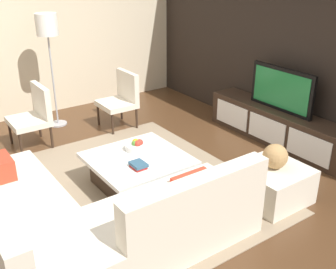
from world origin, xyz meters
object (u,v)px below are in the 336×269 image
at_px(television, 282,89).
at_px(floor_lamp, 47,32).
at_px(accent_chair_far, 122,96).
at_px(decorative_ball, 275,156).
at_px(fruit_bowl, 137,146).
at_px(ottoman, 272,183).
at_px(book_stack, 138,165).
at_px(media_console, 277,126).
at_px(accent_chair_near, 34,113).
at_px(sectional_couch, 84,218).
at_px(coffee_table, 138,171).

relative_size(television, floor_lamp, 0.61).
xyz_separation_m(accent_chair_far, decorative_ball, (2.85, 0.29, 0.05)).
xyz_separation_m(fruit_bowl, decorative_ball, (1.28, 0.96, 0.11)).
bearing_deg(decorative_ball, ottoman, 0.00).
height_order(ottoman, book_stack, book_stack).
bearing_deg(media_console, accent_chair_near, -123.84).
distance_m(television, accent_chair_far, 2.42).
relative_size(television, sectional_couch, 0.45).
relative_size(ottoman, book_stack, 3.64).
bearing_deg(accent_chair_far, ottoman, 14.32).
relative_size(floor_lamp, accent_chair_far, 2.01).
bearing_deg(fruit_bowl, ottoman, 37.00).
bearing_deg(sectional_couch, floor_lamp, 163.34).
height_order(media_console, decorative_ball, decorative_ball).
bearing_deg(sectional_couch, coffee_table, 122.22).
relative_size(decorative_ball, book_stack, 1.42).
relative_size(accent_chair_near, accent_chair_far, 1.00).
bearing_deg(television, ottoman, -50.89).
bearing_deg(book_stack, fruit_bowl, 150.61).
distance_m(accent_chair_near, fruit_bowl, 1.78).
height_order(sectional_couch, fruit_bowl, sectional_couch).
bearing_deg(coffee_table, accent_chair_far, 156.10).
relative_size(coffee_table, fruit_bowl, 3.82).
distance_m(coffee_table, book_stack, 0.33).
bearing_deg(television, coffee_table, -92.49).
height_order(coffee_table, decorative_ball, decorative_ball).
bearing_deg(book_stack, ottoman, 53.45).
bearing_deg(accent_chair_near, television, 59.05).
xyz_separation_m(accent_chair_near, book_stack, (2.05, 0.46, -0.08)).
height_order(television, accent_chair_far, television).
xyz_separation_m(coffee_table, accent_chair_far, (-1.75, 0.78, 0.29)).
height_order(coffee_table, ottoman, ottoman).
xyz_separation_m(television, accent_chair_near, (-1.93, -2.88, -0.31)).
bearing_deg(floor_lamp, ottoman, 17.94).
distance_m(television, floor_lamp, 3.50).
bearing_deg(decorative_ball, television, 129.11).
bearing_deg(sectional_couch, accent_chair_near, 171.08).
relative_size(ottoman, decorative_ball, 2.55).
xyz_separation_m(sectional_couch, accent_chair_far, (-2.36, 1.74, 0.21)).
relative_size(television, accent_chair_near, 1.22).
bearing_deg(accent_chair_far, television, 47.92).
relative_size(coffee_table, floor_lamp, 0.61).
distance_m(media_console, ottoman, 1.59).
bearing_deg(ottoman, accent_chair_near, -150.68).
height_order(ottoman, fruit_bowl, fruit_bowl).
bearing_deg(sectional_couch, television, 98.83).
xyz_separation_m(television, book_stack, (0.12, -2.42, -0.39)).
bearing_deg(fruit_bowl, decorative_ball, 37.00).
distance_m(ottoman, book_stack, 1.50).
xyz_separation_m(television, fruit_bowl, (-0.28, -2.20, -0.37)).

